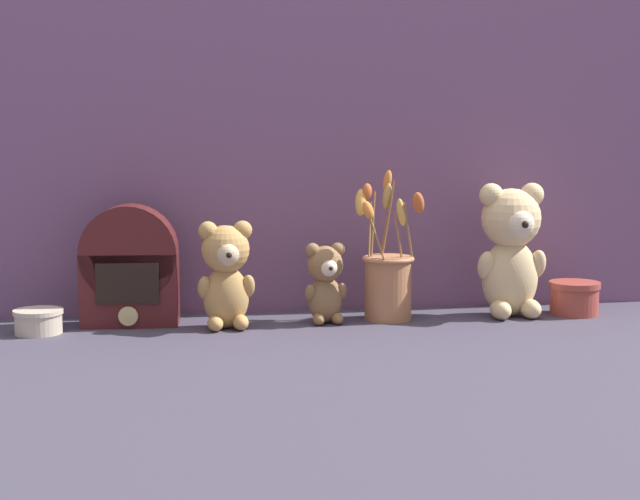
{
  "coord_description": "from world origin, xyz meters",
  "views": [
    {
      "loc": [
        -0.32,
        -2.07,
        0.42
      ],
      "look_at": [
        0.0,
        0.02,
        0.16
      ],
      "focal_mm": 55.0,
      "sensor_mm": 36.0,
      "label": 1
    }
  ],
  "objects_px": {
    "teddy_bear_medium": "(226,273)",
    "flower_vase": "(388,277)",
    "vintage_radio": "(130,269)",
    "decorative_tin_tall": "(38,321)",
    "teddy_bear_large": "(511,247)",
    "teddy_bear_small": "(325,281)",
    "decorative_tin_short": "(574,298)"
  },
  "relations": [
    {
      "from": "teddy_bear_medium",
      "to": "vintage_radio",
      "type": "relative_size",
      "value": 0.88
    },
    {
      "from": "teddy_bear_large",
      "to": "flower_vase",
      "type": "height_order",
      "value": "flower_vase"
    },
    {
      "from": "teddy_bear_large",
      "to": "flower_vase",
      "type": "bearing_deg",
      "value": 178.88
    },
    {
      "from": "decorative_tin_tall",
      "to": "teddy_bear_large",
      "type": "bearing_deg",
      "value": 1.77
    },
    {
      "from": "teddy_bear_large",
      "to": "teddy_bear_small",
      "type": "bearing_deg",
      "value": -178.08
    },
    {
      "from": "flower_vase",
      "to": "decorative_tin_short",
      "type": "relative_size",
      "value": 2.87
    },
    {
      "from": "teddy_bear_large",
      "to": "decorative_tin_short",
      "type": "xyz_separation_m",
      "value": [
        0.15,
        -0.0,
        -0.12
      ]
    },
    {
      "from": "teddy_bear_medium",
      "to": "decorative_tin_short",
      "type": "bearing_deg",
      "value": 2.51
    },
    {
      "from": "teddy_bear_small",
      "to": "decorative_tin_short",
      "type": "distance_m",
      "value": 0.58
    },
    {
      "from": "teddy_bear_small",
      "to": "decorative_tin_tall",
      "type": "xyz_separation_m",
      "value": [
        -0.61,
        -0.02,
        -0.07
      ]
    },
    {
      "from": "teddy_bear_medium",
      "to": "flower_vase",
      "type": "bearing_deg",
      "value": 6.87
    },
    {
      "from": "teddy_bear_large",
      "to": "decorative_tin_tall",
      "type": "bearing_deg",
      "value": -178.23
    },
    {
      "from": "flower_vase",
      "to": "vintage_radio",
      "type": "bearing_deg",
      "value": 177.33
    },
    {
      "from": "teddy_bear_large",
      "to": "decorative_tin_short",
      "type": "height_order",
      "value": "teddy_bear_large"
    },
    {
      "from": "teddy_bear_large",
      "to": "vintage_radio",
      "type": "height_order",
      "value": "teddy_bear_large"
    },
    {
      "from": "decorative_tin_tall",
      "to": "decorative_tin_short",
      "type": "height_order",
      "value": "decorative_tin_short"
    },
    {
      "from": "vintage_radio",
      "to": "decorative_tin_short",
      "type": "xyz_separation_m",
      "value": [
        1.0,
        -0.03,
        -0.08
      ]
    },
    {
      "from": "teddy_bear_medium",
      "to": "vintage_radio",
      "type": "xyz_separation_m",
      "value": [
        -0.2,
        0.07,
        0.0
      ]
    },
    {
      "from": "teddy_bear_small",
      "to": "teddy_bear_medium",
      "type": "bearing_deg",
      "value": -173.8
    },
    {
      "from": "teddy_bear_medium",
      "to": "decorative_tin_short",
      "type": "height_order",
      "value": "teddy_bear_medium"
    },
    {
      "from": "vintage_radio",
      "to": "decorative_tin_tall",
      "type": "height_order",
      "value": "vintage_radio"
    },
    {
      "from": "decorative_tin_tall",
      "to": "flower_vase",
      "type": "bearing_deg",
      "value": 2.86
    },
    {
      "from": "flower_vase",
      "to": "vintage_radio",
      "type": "xyz_separation_m",
      "value": [
        -0.56,
        0.03,
        0.03
      ]
    },
    {
      "from": "decorative_tin_short",
      "to": "flower_vase",
      "type": "bearing_deg",
      "value": 178.88
    },
    {
      "from": "teddy_bear_small",
      "to": "decorative_tin_tall",
      "type": "relative_size",
      "value": 1.73
    },
    {
      "from": "flower_vase",
      "to": "vintage_radio",
      "type": "relative_size",
      "value": 1.27
    },
    {
      "from": "teddy_bear_medium",
      "to": "flower_vase",
      "type": "height_order",
      "value": "flower_vase"
    },
    {
      "from": "vintage_radio",
      "to": "flower_vase",
      "type": "bearing_deg",
      "value": -2.67
    },
    {
      "from": "flower_vase",
      "to": "vintage_radio",
      "type": "distance_m",
      "value": 0.57
    },
    {
      "from": "vintage_radio",
      "to": "decorative_tin_short",
      "type": "height_order",
      "value": "vintage_radio"
    },
    {
      "from": "decorative_tin_tall",
      "to": "decorative_tin_short",
      "type": "bearing_deg",
      "value": 1.4
    },
    {
      "from": "teddy_bear_medium",
      "to": "decorative_tin_tall",
      "type": "height_order",
      "value": "teddy_bear_medium"
    }
  ]
}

